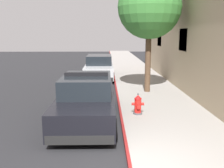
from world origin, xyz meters
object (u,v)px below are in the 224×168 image
object	(u,v)px
parked_car_silver_ahead	(99,67)
fire_hydrant	(138,105)
street_tree	(149,7)
police_cruiser	(87,100)

from	to	relation	value
parked_car_silver_ahead	fire_hydrant	bearing A→B (deg)	-79.19
parked_car_silver_ahead	street_tree	world-z (taller)	street_tree
police_cruiser	street_tree	distance (m)	5.89
fire_hydrant	police_cruiser	bearing A→B (deg)	-172.09
police_cruiser	parked_car_silver_ahead	xyz separation A→B (m)	(0.18, 8.73, -0.00)
street_tree	parked_car_silver_ahead	bearing A→B (deg)	117.84
police_cruiser	fire_hydrant	xyz separation A→B (m)	(1.80, 0.25, -0.26)
police_cruiser	parked_car_silver_ahead	distance (m)	8.73
police_cruiser	street_tree	world-z (taller)	street_tree
parked_car_silver_ahead	fire_hydrant	world-z (taller)	parked_car_silver_ahead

